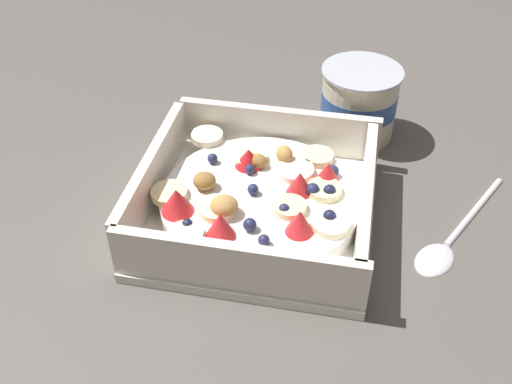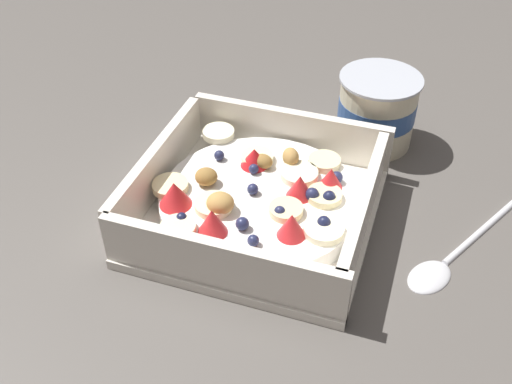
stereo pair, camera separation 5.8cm
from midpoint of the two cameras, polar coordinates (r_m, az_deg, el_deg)
name	(u,v)px [view 2 (the right image)]	position (r m, az deg, el deg)	size (l,w,h in m)	color
ground_plane	(260,218)	(0.59, 3.13, -2.57)	(2.40, 2.40, 0.00)	#56514C
fruit_bowl	(256,200)	(0.58, 2.81, -0.85)	(0.22, 0.22, 0.06)	white
spoon	(447,259)	(0.58, 20.34, -6.10)	(0.10, 0.16, 0.01)	silver
yogurt_cup	(377,110)	(0.69, 13.70, 7.45)	(0.09, 0.09, 0.08)	beige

